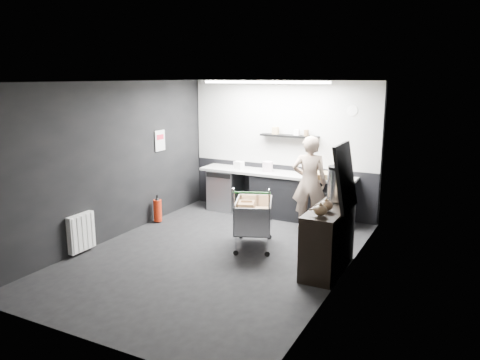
% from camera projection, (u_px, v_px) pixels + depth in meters
% --- Properties ---
extents(floor, '(5.50, 5.50, 0.00)m').
position_uv_depth(floor, '(215.00, 255.00, 7.42)').
color(floor, black).
rests_on(floor, ground).
extents(ceiling, '(5.50, 5.50, 0.00)m').
position_uv_depth(ceiling, '(213.00, 82.00, 6.84)').
color(ceiling, white).
rests_on(ceiling, wall_back).
extents(wall_back, '(5.50, 0.00, 5.50)m').
position_uv_depth(wall_back, '(282.00, 148.00, 9.52)').
color(wall_back, black).
rests_on(wall_back, floor).
extents(wall_front, '(5.50, 0.00, 5.50)m').
position_uv_depth(wall_front, '(78.00, 220.00, 4.74)').
color(wall_front, black).
rests_on(wall_front, floor).
extents(wall_left, '(0.00, 5.50, 5.50)m').
position_uv_depth(wall_left, '(114.00, 161.00, 8.02)').
color(wall_left, black).
rests_on(wall_left, floor).
extents(wall_right, '(0.00, 5.50, 5.50)m').
position_uv_depth(wall_right, '(344.00, 186.00, 6.24)').
color(wall_right, black).
rests_on(wall_right, floor).
extents(kitchen_wall_panel, '(3.95, 0.02, 1.70)m').
position_uv_depth(kitchen_wall_panel, '(282.00, 123.00, 9.39)').
color(kitchen_wall_panel, beige).
rests_on(kitchen_wall_panel, wall_back).
extents(dado_panel, '(3.95, 0.02, 1.00)m').
position_uv_depth(dado_panel, '(281.00, 189.00, 9.69)').
color(dado_panel, black).
rests_on(dado_panel, wall_back).
extents(floating_shelf, '(1.20, 0.22, 0.04)m').
position_uv_depth(floating_shelf, '(289.00, 136.00, 9.26)').
color(floating_shelf, black).
rests_on(floating_shelf, wall_back).
extents(wall_clock, '(0.20, 0.03, 0.20)m').
position_uv_depth(wall_clock, '(352.00, 111.00, 8.70)').
color(wall_clock, white).
rests_on(wall_clock, wall_back).
extents(poster, '(0.02, 0.30, 0.40)m').
position_uv_depth(poster, '(160.00, 141.00, 9.10)').
color(poster, silver).
rests_on(poster, wall_left).
extents(poster_red_band, '(0.02, 0.22, 0.10)m').
position_uv_depth(poster_red_band, '(160.00, 137.00, 9.08)').
color(poster_red_band, red).
rests_on(poster_red_band, poster).
extents(radiator, '(0.10, 0.50, 0.60)m').
position_uv_depth(radiator, '(81.00, 232.00, 7.43)').
color(radiator, white).
rests_on(radiator, wall_left).
extents(ceiling_strip, '(2.40, 0.20, 0.04)m').
position_uv_depth(ceiling_strip, '(265.00, 82.00, 8.45)').
color(ceiling_strip, white).
rests_on(ceiling_strip, ceiling).
extents(prep_counter, '(3.20, 0.61, 0.90)m').
position_uv_depth(prep_counter, '(281.00, 195.00, 9.37)').
color(prep_counter, black).
rests_on(prep_counter, floor).
extents(person, '(0.72, 0.56, 1.74)m').
position_uv_depth(person, '(309.00, 183.00, 8.56)').
color(person, beige).
rests_on(person, floor).
extents(shopping_cart, '(0.90, 1.17, 1.07)m').
position_uv_depth(shopping_cart, '(253.00, 217.00, 7.68)').
color(shopping_cart, silver).
rests_on(shopping_cart, floor).
extents(sideboard, '(0.53, 1.25, 1.87)m').
position_uv_depth(sideboard, '(330.00, 231.00, 6.75)').
color(sideboard, black).
rests_on(sideboard, floor).
extents(fire_extinguisher, '(0.16, 0.16, 0.52)m').
position_uv_depth(fire_extinguisher, '(158.00, 210.00, 9.04)').
color(fire_extinguisher, red).
rests_on(fire_extinguisher, floor).
extents(cardboard_box, '(0.62, 0.55, 0.10)m').
position_uv_depth(cardboard_box, '(328.00, 175.00, 8.79)').
color(cardboard_box, '#9E8254').
rests_on(cardboard_box, prep_counter).
extents(pink_tub, '(0.20, 0.20, 0.20)m').
position_uv_depth(pink_tub, '(268.00, 167.00, 9.39)').
color(pink_tub, silver).
rests_on(pink_tub, prep_counter).
extents(white_container, '(0.20, 0.17, 0.16)m').
position_uv_depth(white_container, '(239.00, 165.00, 9.62)').
color(white_container, white).
rests_on(white_container, prep_counter).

